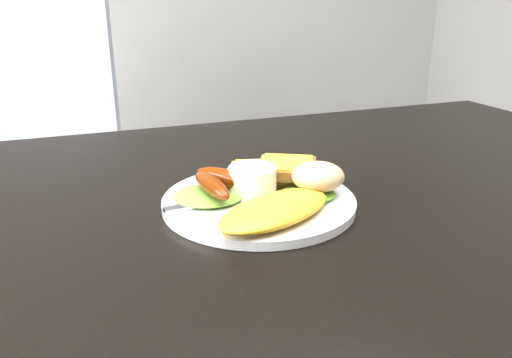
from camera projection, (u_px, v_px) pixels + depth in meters
name	position (u px, v px, depth m)	size (l,w,h in m)	color
dining_table	(330.00, 199.00, 0.69)	(1.20, 0.80, 0.04)	black
dining_chair	(62.00, 168.00, 1.67)	(0.45, 0.45, 0.05)	#A57A51
person	(201.00, 83.00, 1.08)	(0.59, 0.39, 1.63)	#294F83
plate	(259.00, 202.00, 0.61)	(0.24, 0.24, 0.01)	white
lettuce_left	(209.00, 195.00, 0.60)	(0.09, 0.08, 0.01)	#418427
lettuce_right	(307.00, 194.00, 0.61)	(0.07, 0.06, 0.01)	#4A8E21
omelette	(275.00, 210.00, 0.55)	(0.16, 0.07, 0.02)	yellow
sausage_a	(212.00, 185.00, 0.59)	(0.02, 0.09, 0.02)	#612A05
sausage_b	(227.00, 178.00, 0.61)	(0.02, 0.09, 0.02)	#6B2C04
ramekin	(253.00, 180.00, 0.61)	(0.06, 0.06, 0.03)	white
toast_a	(264.00, 174.00, 0.67)	(0.08, 0.08, 0.01)	olive
toast_b	(287.00, 168.00, 0.65)	(0.07, 0.07, 0.01)	brown
potato_salad	(318.00, 176.00, 0.61)	(0.07, 0.06, 0.03)	beige
fork	(230.00, 199.00, 0.60)	(0.16, 0.01, 0.00)	#ADAFB7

